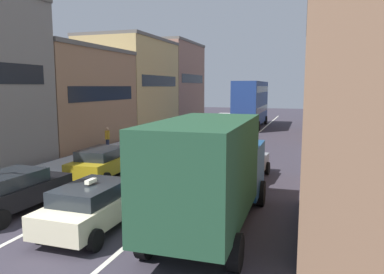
{
  "coord_description": "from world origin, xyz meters",
  "views": [
    {
      "loc": [
        6.57,
        -8.19,
        4.52
      ],
      "look_at": [
        0.0,
        12.0,
        1.6
      ],
      "focal_mm": 34.45,
      "sensor_mm": 36.0,
      "label": 1
    }
  ],
  "objects": [
    {
      "name": "building_row_left",
      "position": [
        -12.0,
        22.56,
        4.71
      ],
      "size": [
        7.2,
        43.9,
        10.33
      ],
      "rotation": [
        0.0,
        0.0,
        1.57
      ],
      "color": "gray",
      "rests_on": "ground"
    },
    {
      "name": "sedan_left_lane_front",
      "position": [
        -3.59,
        2.07,
        0.8
      ],
      "size": [
        2.17,
        4.35,
        1.49
      ],
      "rotation": [
        0.0,
        0.0,
        1.54
      ],
      "color": "black",
      "rests_on": "ground"
    },
    {
      "name": "bus_mid_queue_primary",
      "position": [
        0.15,
        32.62,
        2.83
      ],
      "size": [
        2.88,
        10.52,
        5.06
      ],
      "rotation": [
        0.0,
        0.0,
        1.58
      ],
      "color": "navy",
      "rests_on": "ground"
    },
    {
      "name": "sidewalk_left",
      "position": [
        -6.7,
        20.0,
        0.07
      ],
      "size": [
        2.6,
        64.0,
        0.14
      ],
      "primitive_type": "cube",
      "color": "#B7B7B7",
      "rests_on": "ground"
    },
    {
      "name": "sedan_right_lane_behind_truck",
      "position": [
        3.49,
        9.31,
        0.8
      ],
      "size": [
        2.28,
        4.4,
        1.49
      ],
      "rotation": [
        0.0,
        0.0,
        1.51
      ],
      "color": "gray",
      "rests_on": "ground"
    },
    {
      "name": "lane_stripe_left",
      "position": [
        -1.7,
        20.0,
        0.01
      ],
      "size": [
        0.16,
        60.0,
        0.01
      ],
      "primitive_type": "cube",
      "color": "silver",
      "rests_on": "ground"
    },
    {
      "name": "coupe_centre_lane_fourth",
      "position": [
        0.01,
        18.68,
        0.8
      ],
      "size": [
        2.09,
        4.32,
        1.49
      ],
      "rotation": [
        0.0,
        0.0,
        1.58
      ],
      "color": "#194C8C",
      "rests_on": "ground"
    },
    {
      "name": "sedan_left_lane_third",
      "position": [
        -3.45,
        13.08,
        0.8
      ],
      "size": [
        2.19,
        4.36,
        1.49
      ],
      "rotation": [
        0.0,
        0.0,
        1.61
      ],
      "color": "beige",
      "rests_on": "ground"
    },
    {
      "name": "pedestrian_near_kerb",
      "position": [
        -7.11,
        14.47,
        0.95
      ],
      "size": [
        0.45,
        0.37,
        1.66
      ],
      "rotation": [
        0.0,
        0.0,
        0.92
      ],
      "color": "#262D47",
      "rests_on": "ground"
    },
    {
      "name": "sedan_left_lane_fourth",
      "position": [
        -3.32,
        18.77,
        0.8
      ],
      "size": [
        2.2,
        4.37,
        1.49
      ],
      "rotation": [
        0.0,
        0.0,
        1.61
      ],
      "color": "#759EB7",
      "rests_on": "ground"
    },
    {
      "name": "hatchback_centre_lane_third",
      "position": [
        -0.09,
        13.42,
        0.8
      ],
      "size": [
        2.19,
        4.36,
        1.49
      ],
      "rotation": [
        0.0,
        0.0,
        1.61
      ],
      "color": "silver",
      "rests_on": "ground"
    },
    {
      "name": "wagon_left_lane_second",
      "position": [
        -3.21,
        7.54,
        0.8
      ],
      "size": [
        2.2,
        4.37,
        1.49
      ],
      "rotation": [
        0.0,
        0.0,
        1.61
      ],
      "color": "#B29319",
      "rests_on": "ground"
    },
    {
      "name": "removalist_box_truck",
      "position": [
        3.7,
        2.58,
        1.97
      ],
      "size": [
        2.8,
        7.74,
        3.58
      ],
      "rotation": [
        0.0,
        0.0,
        1.59
      ],
      "color": "navy",
      "rests_on": "ground"
    },
    {
      "name": "ground_plane",
      "position": [
        0.0,
        0.0,
        0.0
      ],
      "size": [
        140.0,
        140.0,
        0.0
      ],
      "primitive_type": "plane",
      "color": "#38333E"
    },
    {
      "name": "lane_stripe_right",
      "position": [
        1.7,
        20.0,
        0.01
      ],
      "size": [
        0.16,
        60.0,
        0.01
      ],
      "primitive_type": "cube",
      "color": "silver",
      "rests_on": "ground"
    },
    {
      "name": "taxi_centre_lane_front",
      "position": [
        0.13,
        1.58,
        0.8
      ],
      "size": [
        2.09,
        4.32,
        1.66
      ],
      "rotation": [
        0.0,
        0.0,
        1.56
      ],
      "color": "beige",
      "rests_on": "ground"
    },
    {
      "name": "sedan_centre_lane_fifth",
      "position": [
        0.18,
        24.39,
        0.8
      ],
      "size": [
        2.08,
        4.31,
        1.49
      ],
      "rotation": [
        0.0,
        0.0,
        1.58
      ],
      "color": "#A51E1E",
      "rests_on": "ground"
    },
    {
      "name": "building_row_right",
      "position": [
        9.9,
        21.75,
        5.16
      ],
      "size": [
        7.2,
        43.9,
        11.66
      ],
      "rotation": [
        0.0,
        0.0,
        -1.57
      ],
      "color": "gray",
      "rests_on": "ground"
    },
    {
      "name": "sedan_centre_lane_second",
      "position": [
        0.1,
        7.49,
        0.8
      ],
      "size": [
        2.28,
        4.4,
        1.49
      ],
      "rotation": [
        0.0,
        0.0,
        1.51
      ],
      "color": "#19592D",
      "rests_on": "ground"
    }
  ]
}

